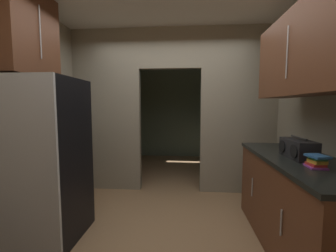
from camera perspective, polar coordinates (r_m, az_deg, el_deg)
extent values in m
plane|color=#93704C|center=(2.68, -1.06, -27.29)|extent=(20.00, 20.00, 0.00)
cube|color=gray|center=(3.94, -15.35, 3.72)|extent=(1.14, 0.12, 2.71)
cube|color=gray|center=(3.80, 17.62, 3.62)|extent=(1.22, 0.12, 2.71)
cube|color=gray|center=(3.83, 0.52, 19.38)|extent=(1.02, 0.12, 0.66)
cube|color=slate|center=(6.34, 2.60, 4.38)|extent=(3.37, 0.10, 2.71)
cube|color=slate|center=(5.36, -15.75, 4.05)|extent=(0.10, 2.64, 2.71)
cube|color=slate|center=(5.22, 20.37, 3.90)|extent=(0.10, 2.64, 2.71)
cube|color=black|center=(2.74, -28.71, -7.61)|extent=(0.70, 0.72, 1.73)
cube|color=#B7BABC|center=(2.44, -33.60, -9.33)|extent=(0.70, 0.03, 1.73)
cube|color=brown|center=(2.65, 30.71, -17.57)|extent=(0.65, 1.80, 0.90)
cube|color=black|center=(2.51, 31.21, -7.59)|extent=(0.69, 1.80, 0.04)
cylinder|color=#B7BABC|center=(2.17, 27.15, -21.29)|extent=(0.01, 0.01, 0.22)
cylinder|color=#B7BABC|center=(2.86, 20.88, -14.51)|extent=(0.01, 0.01, 0.22)
cube|color=brown|center=(2.50, 32.34, 15.85)|extent=(0.34, 1.62, 0.80)
cylinder|color=#B7BABC|center=(2.43, 28.38, 16.39)|extent=(0.01, 0.01, 0.48)
cube|color=brown|center=(2.99, -33.12, 19.54)|extent=(0.34, 0.77, 0.93)
cylinder|color=#B7BABC|center=(2.89, -30.08, 20.23)|extent=(0.01, 0.01, 0.56)
cube|color=black|center=(2.49, 30.55, -5.10)|extent=(0.19, 0.42, 0.18)
cylinder|color=#262626|center=(2.47, 30.67, -2.60)|extent=(0.02, 0.29, 0.02)
cylinder|color=black|center=(2.34, 29.69, -5.69)|extent=(0.01, 0.13, 0.13)
cylinder|color=black|center=(2.56, 27.32, -4.68)|extent=(0.01, 0.13, 0.13)
cube|color=#8C3893|center=(2.20, 33.78, -8.73)|extent=(0.14, 0.17, 0.01)
cube|color=red|center=(2.20, 33.81, -8.22)|extent=(0.12, 0.13, 0.02)
cube|color=gold|center=(2.19, 34.08, -7.62)|extent=(0.12, 0.13, 0.03)
cube|color=#388C47|center=(2.20, 34.18, -6.92)|extent=(0.10, 0.11, 0.02)
cube|color=#2D609E|center=(2.18, 34.14, -6.47)|extent=(0.15, 0.17, 0.02)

